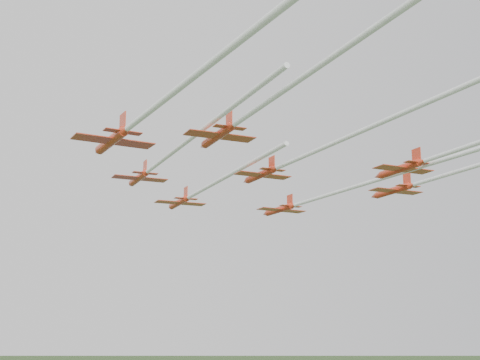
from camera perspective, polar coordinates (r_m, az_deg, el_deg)
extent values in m
cylinder|color=red|center=(121.82, -5.24, -1.92)|extent=(2.51, 8.83, 1.13)
cone|color=red|center=(126.80, -5.97, -2.33)|extent=(1.41, 2.01, 1.13)
cone|color=red|center=(117.15, -4.49, -1.51)|extent=(1.21, 1.38, 1.03)
ellipsoid|color=black|center=(123.83, -5.52, -1.90)|extent=(0.58, 1.04, 0.33)
cube|color=red|center=(121.00, -5.12, -1.98)|extent=(9.38, 4.08, 0.10)
cube|color=red|center=(118.06, -4.64, -1.59)|extent=(4.27, 1.87, 0.08)
cube|color=red|center=(118.48, -4.66, -1.07)|extent=(0.40, 1.85, 2.06)
cylinder|color=silver|center=(99.31, -0.91, 0.44)|extent=(6.58, 37.31, 0.62)
cylinder|color=red|center=(100.27, -8.65, 0.16)|extent=(2.30, 7.80, 1.00)
cone|color=red|center=(104.71, -9.32, -0.36)|extent=(1.27, 1.79, 1.00)
cone|color=red|center=(96.11, -7.96, 0.69)|extent=(1.08, 1.23, 0.91)
ellipsoid|color=black|center=(102.07, -8.91, 0.15)|extent=(0.52, 0.92, 0.29)
cube|color=red|center=(99.53, -8.55, 0.12)|extent=(8.30, 3.70, 0.09)
cube|color=red|center=(96.92, -8.10, 0.59)|extent=(3.78, 1.70, 0.07)
cube|color=red|center=(97.33, -8.11, 1.14)|extent=(0.37, 1.63, 1.82)
cylinder|color=silver|center=(75.98, -3.45, 4.14)|extent=(7.79, 42.15, 0.55)
cylinder|color=red|center=(113.18, 3.37, -2.54)|extent=(2.84, 7.99, 1.03)
cone|color=red|center=(117.30, 2.17, -2.91)|extent=(1.39, 1.88, 1.03)
cone|color=red|center=(109.35, 4.57, -2.16)|extent=(1.17, 1.31, 0.94)
ellipsoid|color=black|center=(114.84, 2.89, -2.50)|extent=(0.59, 0.96, 0.30)
cube|color=red|center=(112.50, 3.56, -2.59)|extent=(8.59, 4.28, 0.09)
cube|color=red|center=(110.10, 4.33, -2.24)|extent=(3.91, 1.96, 0.08)
cube|color=red|center=(110.44, 4.27, -1.73)|extent=(0.48, 1.66, 1.88)
cylinder|color=silver|center=(92.86, 11.25, -0.11)|extent=(9.80, 39.14, 0.56)
cylinder|color=red|center=(82.46, -10.93, 3.30)|extent=(3.53, 9.40, 1.22)
cone|color=red|center=(87.73, -12.06, 2.39)|extent=(1.67, 2.23, 1.22)
cone|color=red|center=(77.55, -9.73, 4.27)|extent=(1.40, 1.56, 1.11)
ellipsoid|color=black|center=(84.62, -11.37, 3.22)|extent=(0.71, 1.13, 0.35)
cube|color=red|center=(81.57, -10.75, 3.27)|extent=(10.14, 5.21, 0.11)
cube|color=red|center=(78.51, -9.97, 4.07)|extent=(4.61, 2.39, 0.09)
cube|color=red|center=(79.06, -9.99, 4.88)|extent=(0.60, 1.95, 2.21)
cylinder|color=silver|center=(57.76, -2.37, 10.03)|extent=(11.62, 42.68, 0.66)
cylinder|color=red|center=(92.68, 1.75, 0.44)|extent=(2.54, 7.61, 0.98)
cone|color=red|center=(96.66, 0.49, -0.11)|extent=(1.29, 1.77, 0.98)
cone|color=red|center=(88.98, 3.04, 1.00)|extent=(1.09, 1.23, 0.89)
ellipsoid|color=black|center=(94.30, 1.25, 0.43)|extent=(0.54, 0.91, 0.29)
cube|color=red|center=(92.01, 1.96, 0.39)|extent=(8.15, 3.90, 0.09)
cube|color=red|center=(89.70, 2.78, 0.89)|extent=(3.71, 1.79, 0.07)
cube|color=red|center=(90.08, 2.72, 1.47)|extent=(0.42, 1.59, 1.78)
cylinder|color=silver|center=(72.44, 10.88, 4.37)|extent=(8.85, 39.03, 0.53)
cylinder|color=red|center=(104.90, 12.90, -0.89)|extent=(2.48, 8.15, 1.05)
cone|color=red|center=(108.77, 11.36, -1.38)|extent=(1.34, 1.87, 1.05)
cone|color=red|center=(101.34, 14.47, -0.40)|extent=(1.14, 1.29, 0.95)
ellipsoid|color=black|center=(106.47, 12.28, -0.88)|extent=(0.56, 0.96, 0.30)
cube|color=red|center=(104.26, 13.16, -0.94)|extent=(8.69, 3.94, 0.10)
cube|color=red|center=(102.03, 14.15, -0.50)|extent=(3.95, 1.81, 0.08)
cube|color=red|center=(102.40, 14.05, 0.05)|extent=(0.40, 1.70, 1.90)
cylinder|color=red|center=(74.25, -1.93, 3.79)|extent=(2.28, 7.61, 0.98)
cone|color=red|center=(78.35, -3.19, 2.92)|extent=(1.24, 1.75, 0.98)
cone|color=red|center=(70.43, -0.62, 4.69)|extent=(1.06, 1.21, 0.89)
ellipsoid|color=black|center=(75.94, -2.43, 3.70)|extent=(0.51, 0.90, 0.28)
cube|color=red|center=(73.55, -1.73, 3.76)|extent=(8.11, 3.64, 0.09)
cube|color=red|center=(71.18, -0.89, 4.51)|extent=(3.69, 1.67, 0.07)
cube|color=red|center=(71.63, -0.94, 5.22)|extent=(0.37, 1.59, 1.78)
cylinder|color=silver|center=(48.95, 11.98, 12.96)|extent=(9.51, 51.02, 0.53)
cylinder|color=red|center=(86.51, 13.48, 0.93)|extent=(2.38, 7.61, 0.98)
cone|color=red|center=(90.05, 11.69, 0.31)|extent=(1.26, 1.76, 0.98)
cone|color=red|center=(83.28, 15.30, 1.55)|extent=(1.07, 1.22, 0.89)
ellipsoid|color=black|center=(87.96, 12.75, 0.91)|extent=(0.53, 0.90, 0.28)
cube|color=red|center=(85.92, 13.77, 0.88)|extent=(8.12, 3.75, 0.09)
cube|color=red|center=(83.90, 14.93, 1.43)|extent=(3.70, 1.72, 0.07)
cube|color=red|center=(84.27, 14.82, 2.05)|extent=(0.39, 1.59, 1.78)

